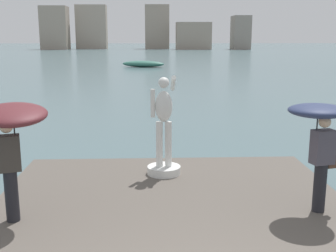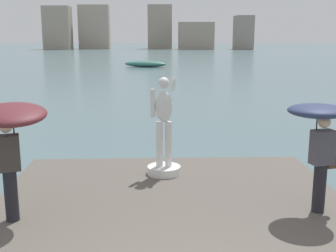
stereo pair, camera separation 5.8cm
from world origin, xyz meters
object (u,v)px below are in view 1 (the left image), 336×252
at_px(statue_white_figure, 164,139).
at_px(boat_mid, 143,64).
at_px(onlooker_right, 319,127).
at_px(onlooker_left, 12,128).

height_order(statue_white_figure, boat_mid, statue_white_figure).
relative_size(onlooker_right, boat_mid, 0.36).
xyz_separation_m(onlooker_right, boat_mid, (-3.71, 42.71, -1.56)).
distance_m(statue_white_figure, onlooker_right, 3.48).
bearing_deg(statue_white_figure, onlooker_right, -40.27).
height_order(onlooker_right, boat_mid, onlooker_right).
xyz_separation_m(statue_white_figure, onlooker_left, (-2.55, -2.33, 0.77)).
relative_size(statue_white_figure, onlooker_left, 1.10).
bearing_deg(onlooker_left, boat_mid, 88.08).
bearing_deg(boat_mid, statue_white_figure, -88.43).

